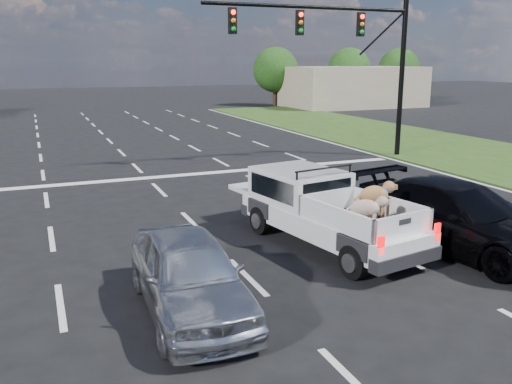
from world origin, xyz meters
TOP-DOWN VIEW (x-y plane):
  - ground at (0.00, 0.00)m, footprint 160.00×160.00m
  - road_markings at (0.00, 6.56)m, footprint 17.75×60.00m
  - traffic_signal at (7.20, 10.50)m, footprint 9.11×0.31m
  - building_right at (22.00, 34.00)m, footprint 12.00×7.00m
  - tree_far_d at (16.00, 38.00)m, footprint 4.20×4.20m
  - tree_far_e at (24.00, 38.00)m, footprint 4.20×4.20m
  - tree_far_f at (30.00, 38.00)m, footprint 4.20×4.20m
  - pickup_truck at (0.61, 1.17)m, footprint 2.56×5.08m
  - silver_sedan at (-3.20, -1.04)m, footprint 1.73×4.05m
  - black_coupe at (3.22, -0.29)m, footprint 3.16×5.56m

SIDE VIEW (x-z plane):
  - ground at x=0.00m, z-range 0.00..0.00m
  - road_markings at x=0.00m, z-range 0.00..0.01m
  - silver_sedan at x=-3.20m, z-range 0.00..1.36m
  - black_coupe at x=3.22m, z-range 0.00..1.52m
  - pickup_truck at x=0.61m, z-range -0.06..1.75m
  - building_right at x=22.00m, z-range 0.00..3.60m
  - tree_far_d at x=16.00m, z-range 0.59..5.99m
  - tree_far_e at x=24.00m, z-range 0.59..5.99m
  - tree_far_f at x=30.00m, z-range 0.59..5.99m
  - traffic_signal at x=7.20m, z-range 1.23..8.23m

